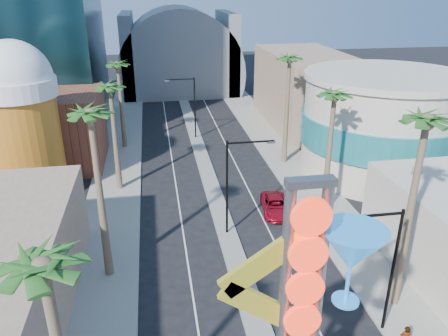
{
  "coord_description": "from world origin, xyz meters",
  "views": [
    {
      "loc": [
        -5.26,
        -10.12,
        18.81
      ],
      "look_at": [
        -0.04,
        21.17,
        5.32
      ],
      "focal_mm": 35.0,
      "sensor_mm": 36.0,
      "label": 1
    }
  ],
  "objects": [
    {
      "name": "palm_3",
      "position": [
        -9.0,
        42.0,
        9.48
      ],
      "size": [
        2.4,
        2.4,
        11.2
      ],
      "color": "brown",
      "rests_on": "ground"
    },
    {
      "name": "median",
      "position": [
        0.0,
        38.0,
        0.07
      ],
      "size": [
        1.6,
        84.0,
        0.15
      ],
      "primitive_type": "cube",
      "color": "gray",
      "rests_on": "ground"
    },
    {
      "name": "palm_6",
      "position": [
        9.0,
        22.0,
        9.93
      ],
      "size": [
        2.4,
        2.4,
        11.7
      ],
      "color": "brown",
      "rests_on": "ground"
    },
    {
      "name": "sidewalk_west",
      "position": [
        -9.5,
        35.0,
        0.07
      ],
      "size": [
        5.0,
        100.0,
        0.15
      ],
      "primitive_type": "cube",
      "color": "gray",
      "rests_on": "ground"
    },
    {
      "name": "palm_2",
      "position": [
        -9.0,
        30.0,
        9.48
      ],
      "size": [
        2.4,
        2.4,
        11.2
      ],
      "color": "brown",
      "rests_on": "ground"
    },
    {
      "name": "streetlight_0",
      "position": [
        0.55,
        20.0,
        4.88
      ],
      "size": [
        3.79,
        0.25,
        8.0
      ],
      "color": "black",
      "rests_on": "ground"
    },
    {
      "name": "turquoise_building",
      "position": [
        18.0,
        30.0,
        5.25
      ],
      "size": [
        16.6,
        16.6,
        10.6
      ],
      "color": "#BDB5A0",
      "rests_on": "ground"
    },
    {
      "name": "streetlight_2",
      "position": [
        6.72,
        8.0,
        4.83
      ],
      "size": [
        3.45,
        0.25,
        8.0
      ],
      "color": "black",
      "rests_on": "ground"
    },
    {
      "name": "palm_1",
      "position": [
        -9.0,
        16.0,
        10.82
      ],
      "size": [
        2.4,
        2.4,
        12.7
      ],
      "color": "brown",
      "rests_on": "ground"
    },
    {
      "name": "canopy",
      "position": [
        0.0,
        72.0,
        4.31
      ],
      "size": [
        22.0,
        16.0,
        22.0
      ],
      "color": "slate",
      "rests_on": "ground"
    },
    {
      "name": "neon_sign",
      "position": [
        0.82,
        2.96,
        7.31
      ],
      "size": [
        6.53,
        2.6,
        12.55
      ],
      "color": "gray",
      "rests_on": "ground"
    },
    {
      "name": "beer_mug",
      "position": [
        -17.0,
        30.0,
        7.84
      ],
      "size": [
        7.0,
        7.0,
        14.5
      ],
      "color": "#AA5F16",
      "rests_on": "ground"
    },
    {
      "name": "filler_east",
      "position": [
        16.0,
        48.0,
        5.0
      ],
      "size": [
        10.0,
        20.0,
        10.0
      ],
      "primitive_type": "cube",
      "color": "#8B735A",
      "rests_on": "ground"
    },
    {
      "name": "red_pickup",
      "position": [
        4.85,
        22.81,
        0.69
      ],
      "size": [
        2.94,
        5.23,
        1.38
      ],
      "primitive_type": "imported",
      "rotation": [
        0.0,
        0.0,
        -0.14
      ],
      "color": "maroon",
      "rests_on": "ground"
    },
    {
      "name": "sidewalk_east",
      "position": [
        9.5,
        35.0,
        0.07
      ],
      "size": [
        5.0,
        100.0,
        0.15
      ],
      "primitive_type": "cube",
      "color": "gray",
      "rests_on": "ground"
    },
    {
      "name": "palm_5",
      "position": [
        9.0,
        10.0,
        11.27
      ],
      "size": [
        2.4,
        2.4,
        13.2
      ],
      "color": "brown",
      "rests_on": "ground"
    },
    {
      "name": "streetlight_1",
      "position": [
        -0.55,
        44.0,
        4.88
      ],
      "size": [
        3.79,
        0.25,
        8.0
      ],
      "color": "black",
      "rests_on": "ground"
    },
    {
      "name": "palm_0",
      "position": [
        -9.0,
        2.0,
        9.93
      ],
      "size": [
        2.4,
        2.4,
        11.7
      ],
      "color": "brown",
      "rests_on": "ground"
    },
    {
      "name": "brick_filler_west",
      "position": [
        -16.0,
        38.0,
        4.0
      ],
      "size": [
        10.0,
        10.0,
        8.0
      ],
      "primitive_type": "cube",
      "color": "brown",
      "rests_on": "ground"
    },
    {
      "name": "palm_7",
      "position": [
        9.0,
        34.0,
        10.82
      ],
      "size": [
        2.4,
        2.4,
        12.7
      ],
      "color": "brown",
      "rests_on": "ground"
    }
  ]
}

